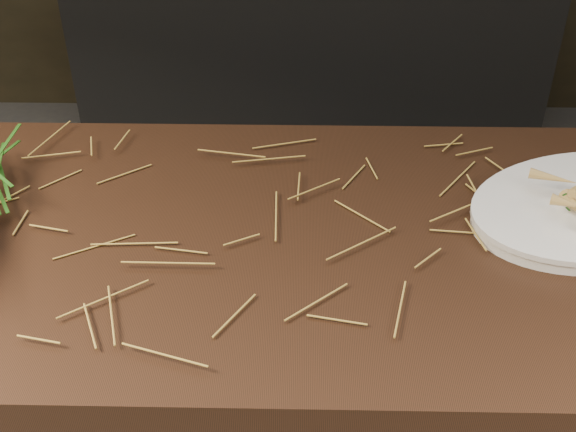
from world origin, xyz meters
name	(u,v)px	position (x,y,z in m)	size (l,w,h in m)	color
main_counter	(162,414)	(0.00, 0.30, 0.45)	(2.40, 0.70, 0.90)	black
back_counter	(310,48)	(0.30, 2.18, 0.42)	(1.82, 0.62, 0.84)	black
straw_bedding	(133,225)	(0.00, 0.30, 0.91)	(1.40, 0.60, 0.02)	olive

